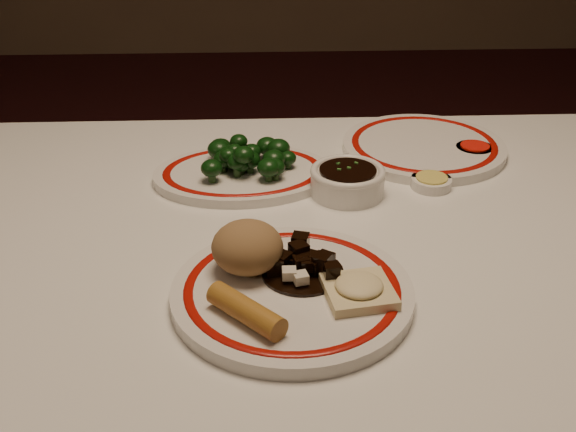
# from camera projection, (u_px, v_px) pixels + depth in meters

# --- Properties ---
(dining_table) EXTENTS (1.20, 0.90, 0.75)m
(dining_table) POSITION_uv_depth(u_px,v_px,m) (332.00, 289.00, 1.06)
(dining_table) COLOR white
(dining_table) RESTS_ON ground
(main_plate) EXTENTS (0.39, 0.39, 0.02)m
(main_plate) POSITION_uv_depth(u_px,v_px,m) (292.00, 293.00, 0.87)
(main_plate) COLOR white
(main_plate) RESTS_ON dining_table
(rice_mound) EXTENTS (0.09, 0.09, 0.06)m
(rice_mound) POSITION_uv_depth(u_px,v_px,m) (247.00, 247.00, 0.89)
(rice_mound) COLOR #967047
(rice_mound) RESTS_ON main_plate
(spring_roll) EXTENTS (0.09, 0.09, 0.03)m
(spring_roll) POSITION_uv_depth(u_px,v_px,m) (246.00, 311.00, 0.80)
(spring_roll) COLOR #B1792B
(spring_roll) RESTS_ON main_plate
(fried_wonton) EXTENTS (0.09, 0.09, 0.02)m
(fried_wonton) POSITION_uv_depth(u_px,v_px,m) (359.00, 289.00, 0.85)
(fried_wonton) COLOR beige
(fried_wonton) RESTS_ON main_plate
(stirfry_heap) EXTENTS (0.10, 0.10, 0.03)m
(stirfry_heap) POSITION_uv_depth(u_px,v_px,m) (302.00, 264.00, 0.89)
(stirfry_heap) COLOR black
(stirfry_heap) RESTS_ON main_plate
(broccoli_plate) EXTENTS (0.30, 0.27, 0.02)m
(broccoli_plate) POSITION_uv_depth(u_px,v_px,m) (243.00, 174.00, 1.16)
(broccoli_plate) COLOR white
(broccoli_plate) RESTS_ON dining_table
(broccoli_pile) EXTENTS (0.15, 0.12, 0.05)m
(broccoli_pile) POSITION_uv_depth(u_px,v_px,m) (245.00, 157.00, 1.15)
(broccoli_pile) COLOR #23471C
(broccoli_pile) RESTS_ON broccoli_plate
(soy_bowl) EXTENTS (0.11, 0.11, 0.04)m
(soy_bowl) POSITION_uv_depth(u_px,v_px,m) (347.00, 182.00, 1.11)
(soy_bowl) COLOR white
(soy_bowl) RESTS_ON dining_table
(sweet_sour_dish) EXTENTS (0.06, 0.06, 0.02)m
(sweet_sour_dish) POSITION_uv_depth(u_px,v_px,m) (474.00, 150.00, 1.25)
(sweet_sour_dish) COLOR white
(sweet_sour_dish) RESTS_ON dining_table
(mustard_dish) EXTENTS (0.06, 0.06, 0.02)m
(mustard_dish) POSITION_uv_depth(u_px,v_px,m) (431.00, 182.00, 1.14)
(mustard_dish) COLOR white
(mustard_dish) RESTS_ON dining_table
(far_plate) EXTENTS (0.31, 0.31, 0.02)m
(far_plate) POSITION_uv_depth(u_px,v_px,m) (424.00, 147.00, 1.26)
(far_plate) COLOR white
(far_plate) RESTS_ON dining_table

